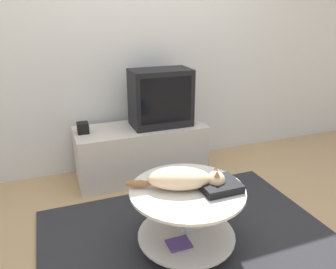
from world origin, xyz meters
TOP-DOWN VIEW (x-y plane):
  - ground_plane at (0.00, 0.00)m, footprint 12.00×12.00m
  - wall_back at (0.00, 1.35)m, footprint 8.00×0.05m
  - rug at (0.00, 0.00)m, footprint 1.94×1.39m
  - tv_stand at (-0.03, 1.03)m, footprint 1.16×0.47m
  - tv at (0.16, 1.02)m, footprint 0.53×0.30m
  - speaker at (-0.53, 1.05)m, footprint 0.09×0.09m
  - coffee_table at (-0.05, -0.07)m, footprint 0.71×0.71m
  - dvd_box at (0.12, -0.14)m, footprint 0.23×0.20m
  - cat at (-0.08, -0.05)m, footprint 0.58×0.30m

SIDE VIEW (x-z plane):
  - ground_plane at x=0.00m, z-range 0.00..0.00m
  - rug at x=0.00m, z-range 0.00..0.02m
  - tv_stand at x=-0.03m, z-range 0.00..0.48m
  - coffee_table at x=-0.05m, z-range 0.07..0.50m
  - dvd_box at x=0.12m, z-range 0.45..0.50m
  - cat at x=-0.08m, z-range 0.44..0.58m
  - speaker at x=-0.53m, z-range 0.48..0.57m
  - tv at x=0.16m, z-range 0.48..0.99m
  - wall_back at x=0.00m, z-range 0.00..2.60m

